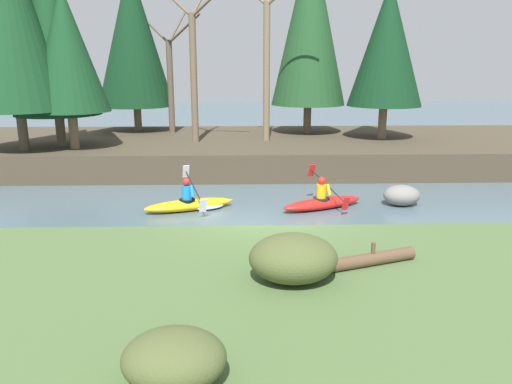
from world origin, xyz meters
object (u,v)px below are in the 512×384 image
Objects in this scene: kayaker_middle at (193,204)px; boulder_midstream at (402,195)px; kayaker_lead at (323,202)px; driftwood_log at (363,260)px.

boulder_midstream is at bearing -17.38° from kayaker_middle.
kayaker_middle is 6.50m from boulder_midstream.
kayaker_lead is 2.39× the size of boulder_midstream.
kayaker_lead is at bearing -173.14° from boulder_midstream.
kayaker_middle is at bearing 156.48° from kayaker_lead.
boulder_midstream is 0.54× the size of driftwood_log.
kayaker_lead is at bearing 67.60° from driftwood_log.
driftwood_log is at bearing -116.30° from kayaker_lead.
kayaker_lead is 2.53m from boulder_midstream.
kayaker_middle reaches higher than boulder_midstream.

